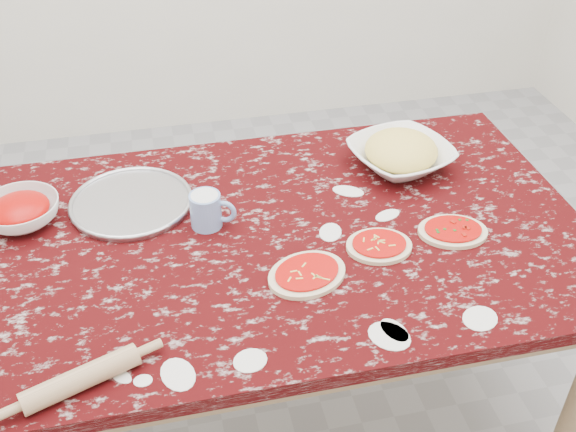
{
  "coord_description": "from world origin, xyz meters",
  "views": [
    {
      "loc": [
        -0.31,
        -1.38,
        1.86
      ],
      "look_at": [
        0.0,
        0.0,
        0.8
      ],
      "focal_mm": 42.11,
      "sensor_mm": 36.0,
      "label": 1
    }
  ],
  "objects_px": {
    "rolling_pin": "(81,379)",
    "sauce_bowl": "(21,212)",
    "flour_mug": "(207,210)",
    "pizza_tray": "(131,203)",
    "worktable": "(288,255)",
    "cheese_bowl": "(400,156)"
  },
  "relations": [
    {
      "from": "rolling_pin",
      "to": "sauce_bowl",
      "type": "bearing_deg",
      "value": 105.45
    },
    {
      "from": "flour_mug",
      "to": "rolling_pin",
      "type": "height_order",
      "value": "flour_mug"
    },
    {
      "from": "pizza_tray",
      "to": "rolling_pin",
      "type": "height_order",
      "value": "rolling_pin"
    },
    {
      "from": "pizza_tray",
      "to": "rolling_pin",
      "type": "relative_size",
      "value": 1.37
    },
    {
      "from": "worktable",
      "to": "flour_mug",
      "type": "xyz_separation_m",
      "value": [
        -0.2,
        0.07,
        0.13
      ]
    },
    {
      "from": "cheese_bowl",
      "to": "rolling_pin",
      "type": "xyz_separation_m",
      "value": [
        -0.92,
        -0.65,
        -0.01
      ]
    },
    {
      "from": "flour_mug",
      "to": "pizza_tray",
      "type": "bearing_deg",
      "value": 145.24
    },
    {
      "from": "sauce_bowl",
      "to": "flour_mug",
      "type": "height_order",
      "value": "flour_mug"
    },
    {
      "from": "pizza_tray",
      "to": "flour_mug",
      "type": "relative_size",
      "value": 2.73
    },
    {
      "from": "pizza_tray",
      "to": "cheese_bowl",
      "type": "distance_m",
      "value": 0.8
    },
    {
      "from": "cheese_bowl",
      "to": "pizza_tray",
      "type": "bearing_deg",
      "value": -178.11
    },
    {
      "from": "sauce_bowl",
      "to": "rolling_pin",
      "type": "bearing_deg",
      "value": -74.55
    },
    {
      "from": "worktable",
      "to": "cheese_bowl",
      "type": "distance_m",
      "value": 0.48
    },
    {
      "from": "worktable",
      "to": "rolling_pin",
      "type": "bearing_deg",
      "value": -141.78
    },
    {
      "from": "sauce_bowl",
      "to": "flour_mug",
      "type": "relative_size",
      "value": 1.7
    },
    {
      "from": "worktable",
      "to": "cheese_bowl",
      "type": "height_order",
      "value": "cheese_bowl"
    },
    {
      "from": "pizza_tray",
      "to": "cheese_bowl",
      "type": "height_order",
      "value": "cheese_bowl"
    },
    {
      "from": "cheese_bowl",
      "to": "rolling_pin",
      "type": "height_order",
      "value": "cheese_bowl"
    },
    {
      "from": "sauce_bowl",
      "to": "pizza_tray",
      "type": "bearing_deg",
      "value": 2.94
    },
    {
      "from": "pizza_tray",
      "to": "cheese_bowl",
      "type": "xyz_separation_m",
      "value": [
        0.8,
        0.03,
        0.03
      ]
    },
    {
      "from": "sauce_bowl",
      "to": "rolling_pin",
      "type": "xyz_separation_m",
      "value": [
        0.17,
        -0.61,
        -0.01
      ]
    },
    {
      "from": "worktable",
      "to": "sauce_bowl",
      "type": "distance_m",
      "value": 0.73
    }
  ]
}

